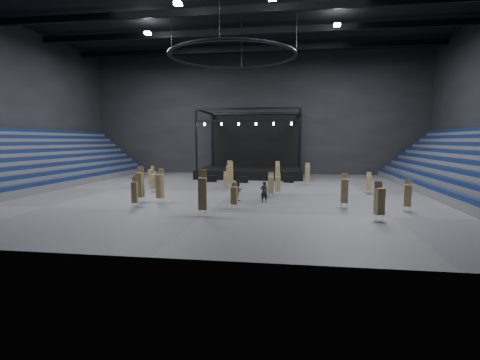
# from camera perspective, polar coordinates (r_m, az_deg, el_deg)

# --- Properties ---
(floor) EXTENTS (50.00, 50.00, 0.00)m
(floor) POSITION_cam_1_polar(r_m,az_deg,el_deg) (36.84, -1.12, -1.82)
(floor) COLOR #454547
(floor) RESTS_ON ground
(ceiling) EXTENTS (50.00, 42.00, 0.20)m
(ceiling) POSITION_cam_1_polar(r_m,az_deg,el_deg) (38.73, -1.18, 25.60)
(ceiling) COLOR black
(ceiling) RESTS_ON wall_back
(wall_back) EXTENTS (50.00, 0.20, 18.00)m
(wall_back) POSITION_cam_1_polar(r_m,az_deg,el_deg) (57.44, 2.45, 10.00)
(wall_back) COLOR black
(wall_back) RESTS_ON ground
(wall_front) EXTENTS (50.00, 0.20, 18.00)m
(wall_front) POSITION_cam_1_polar(r_m,az_deg,el_deg) (16.66, -14.22, 19.60)
(wall_front) COLOR black
(wall_front) RESTS_ON ground
(wall_left) EXTENTS (0.20, 42.00, 18.00)m
(wall_left) POSITION_cam_1_polar(r_m,az_deg,el_deg) (47.75, -32.73, 9.86)
(wall_left) COLOR black
(wall_left) RESTS_ON ground
(bleachers_left) EXTENTS (7.20, 40.00, 6.40)m
(bleachers_left) POSITION_cam_1_polar(r_m,az_deg,el_deg) (46.38, -30.30, 1.13)
(bleachers_left) COLOR #4B4B4E
(bleachers_left) RESTS_ON floor
(stage) EXTENTS (14.00, 10.00, 9.20)m
(stage) POSITION_cam_1_polar(r_m,az_deg,el_deg) (52.69, 1.85, 2.14)
(stage) COLOR black
(stage) RESTS_ON floor
(truss_ring) EXTENTS (12.30, 12.30, 5.15)m
(truss_ring) POSITION_cam_1_polar(r_m,az_deg,el_deg) (37.35, -1.17, 18.35)
(truss_ring) COLOR black
(truss_ring) RESTS_ON ceiling
(roof_girders) EXTENTS (49.00, 30.35, 0.70)m
(roof_girders) POSITION_cam_1_polar(r_m,az_deg,el_deg) (38.46, -1.18, 24.48)
(roof_girders) COLOR black
(roof_girders) RESTS_ON ceiling
(floodlights) EXTENTS (28.60, 16.60, 0.25)m
(floodlights) POSITION_cam_1_polar(r_m,az_deg,el_deg) (34.55, -2.43, 25.59)
(floodlights) COLOR white
(floodlights) RESTS_ON roof_girders
(flight_case_left) EXTENTS (1.24, 0.73, 0.78)m
(flight_case_left) POSITION_cam_1_polar(r_m,az_deg,el_deg) (45.82, -4.31, 0.21)
(flight_case_left) COLOR black
(flight_case_left) RESTS_ON floor
(flight_case_mid) EXTENTS (1.23, 0.87, 0.74)m
(flight_case_mid) POSITION_cam_1_polar(r_m,az_deg,el_deg) (44.76, 0.46, 0.06)
(flight_case_mid) COLOR black
(flight_case_mid) RESTS_ON floor
(flight_case_right) EXTENTS (1.29, 1.00, 0.77)m
(flight_case_right) POSITION_cam_1_polar(r_m,az_deg,el_deg) (45.23, 7.41, 0.09)
(flight_case_right) COLOR black
(flight_case_right) RESTS_ON floor
(chair_stack_0) EXTENTS (0.55, 0.55, 2.53)m
(chair_stack_0) POSITION_cam_1_polar(r_m,az_deg,el_deg) (42.91, 10.25, 0.99)
(chair_stack_0) COLOR silver
(chair_stack_0) RESTS_ON floor
(chair_stack_1) EXTENTS (0.62, 0.62, 3.12)m
(chair_stack_1) POSITION_cam_1_polar(r_m,az_deg,el_deg) (25.00, -5.73, -1.95)
(chair_stack_1) COLOR silver
(chair_stack_1) RESTS_ON floor
(chair_stack_2) EXTENTS (0.49, 0.49, 2.62)m
(chair_stack_2) POSITION_cam_1_polar(r_m,az_deg,el_deg) (28.93, 15.63, -1.52)
(chair_stack_2) COLOR silver
(chair_stack_2) RESTS_ON floor
(chair_stack_3) EXTENTS (0.66, 0.66, 2.35)m
(chair_stack_3) POSITION_cam_1_polar(r_m,az_deg,el_deg) (40.93, -13.35, 0.55)
(chair_stack_3) COLOR silver
(chair_stack_3) RESTS_ON floor
(chair_stack_4) EXTENTS (0.52, 0.52, 2.07)m
(chair_stack_4) POSITION_cam_1_polar(r_m,az_deg,el_deg) (37.21, 19.03, -0.36)
(chair_stack_4) COLOR silver
(chair_stack_4) RESTS_ON floor
(chair_stack_5) EXTENTS (0.46, 0.46, 2.05)m
(chair_stack_5) POSITION_cam_1_polar(r_m,az_deg,el_deg) (34.65, 5.80, -0.55)
(chair_stack_5) COLOR silver
(chair_stack_5) RESTS_ON floor
(chair_stack_6) EXTENTS (0.47, 0.47, 2.31)m
(chair_stack_6) POSITION_cam_1_polar(r_m,az_deg,el_deg) (29.47, -15.77, -1.72)
(chair_stack_6) COLOR silver
(chair_stack_6) RESTS_ON floor
(chair_stack_7) EXTENTS (0.60, 0.60, 2.00)m
(chair_stack_7) POSITION_cam_1_polar(r_m,az_deg,el_deg) (37.77, -13.02, -0.14)
(chair_stack_7) COLOR silver
(chair_stack_7) RESTS_ON floor
(chair_stack_8) EXTENTS (0.71, 0.71, 2.84)m
(chair_stack_8) POSITION_cam_1_polar(r_m,az_deg,el_deg) (39.85, -1.57, 0.89)
(chair_stack_8) COLOR silver
(chair_stack_8) RESTS_ON floor
(chair_stack_9) EXTENTS (0.57, 0.57, 2.93)m
(chair_stack_9) POSITION_cam_1_polar(r_m,az_deg,el_deg) (31.47, -15.00, -0.64)
(chair_stack_9) COLOR silver
(chair_stack_9) RESTS_ON floor
(chair_stack_10) EXTENTS (0.56, 0.56, 2.91)m
(chair_stack_10) POSITION_cam_1_polar(r_m,az_deg,el_deg) (39.75, -1.60, 0.90)
(chair_stack_10) COLOR silver
(chair_stack_10) RESTS_ON floor
(chair_stack_11) EXTENTS (0.54, 0.54, 2.24)m
(chair_stack_11) POSITION_cam_1_polar(r_m,az_deg,el_deg) (32.89, 4.74, -0.68)
(chair_stack_11) COLOR silver
(chair_stack_11) RESTS_ON floor
(chair_stack_12) EXTENTS (0.46, 0.46, 1.95)m
(chair_stack_12) POSITION_cam_1_polar(r_m,az_deg,el_deg) (27.54, -0.89, -2.30)
(chair_stack_12) COLOR silver
(chair_stack_12) RESTS_ON floor
(chair_stack_13) EXTENTS (0.57, 0.57, 2.31)m
(chair_stack_13) POSITION_cam_1_polar(r_m,az_deg,el_deg) (29.04, 24.18, -2.07)
(chair_stack_13) COLOR silver
(chair_stack_13) RESTS_ON floor
(chair_stack_14) EXTENTS (0.63, 0.63, 2.49)m
(chair_stack_14) POSITION_cam_1_polar(r_m,az_deg,el_deg) (24.97, 20.47, -2.96)
(chair_stack_14) COLOR silver
(chair_stack_14) RESTS_ON floor
(chair_stack_15) EXTENTS (0.48, 0.48, 1.94)m
(chair_stack_15) POSITION_cam_1_polar(r_m,az_deg,el_deg) (37.69, -2.20, -0.07)
(chair_stack_15) COLOR silver
(chair_stack_15) RESTS_ON floor
(chair_stack_16) EXTENTS (0.56, 0.56, 2.72)m
(chair_stack_16) POSITION_cam_1_polar(r_m,az_deg,el_deg) (42.54, 5.74, 1.10)
(chair_stack_16) COLOR silver
(chair_stack_16) RESTS_ON floor
(chair_stack_17) EXTENTS (0.61, 0.61, 2.79)m
(chair_stack_17) POSITION_cam_1_polar(r_m,az_deg,el_deg) (30.83, -12.10, -0.84)
(chair_stack_17) COLOR silver
(chair_stack_17) RESTS_ON floor
(man_center) EXTENTS (0.74, 0.61, 1.73)m
(man_center) POSITION_cam_1_polar(r_m,az_deg,el_deg) (30.64, 3.69, -1.80)
(man_center) COLOR black
(man_center) RESTS_ON floor
(crew_member) EXTENTS (0.97, 1.07, 1.79)m
(crew_member) POSITION_cam_1_polar(r_m,az_deg,el_deg) (31.10, -0.27, -1.61)
(crew_member) COLOR black
(crew_member) RESTS_ON floor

